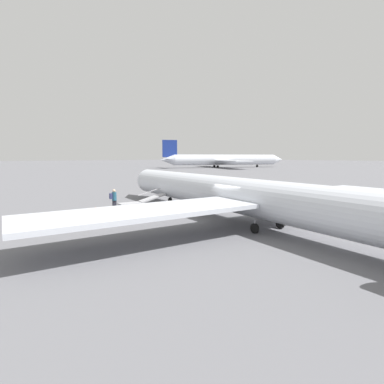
# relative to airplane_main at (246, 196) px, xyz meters

# --- Properties ---
(ground_plane) EXTENTS (600.00, 600.00, 0.00)m
(ground_plane) POSITION_rel_airplane_main_xyz_m (0.91, -0.15, -1.81)
(ground_plane) COLOR slate
(airplane_main) EXTENTS (33.67, 26.25, 6.09)m
(airplane_main) POSITION_rel_airplane_main_xyz_m (0.00, 0.00, 0.00)
(airplane_main) COLOR silver
(airplane_main) RESTS_ON ground
(airplane_far_center) EXTENTS (37.54, 47.46, 10.11)m
(airplane_far_center) POSITION_rel_airplane_main_xyz_m (65.88, -70.70, 1.19)
(airplane_far_center) COLOR silver
(airplane_far_center) RESTS_ON ground
(boarding_stairs) EXTENTS (1.64, 4.12, 1.57)m
(boarding_stairs) POSITION_rel_airplane_main_xyz_m (9.86, 2.13, -1.45)
(boarding_stairs) COLOR #B2B2B7
(boarding_stairs) RESTS_ON ground
(passenger) EXTENTS (0.38, 0.56, 1.74)m
(passenger) POSITION_rel_airplane_main_xyz_m (9.93, 3.98, -0.81)
(passenger) COLOR #23232D
(passenger) RESTS_ON ground
(traffic_cone_near_stairs) EXTENTS (0.58, 0.58, 0.64)m
(traffic_cone_near_stairs) POSITION_rel_airplane_main_xyz_m (9.26, 5.80, -1.51)
(traffic_cone_near_stairs) COLOR black
(traffic_cone_near_stairs) RESTS_ON ground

